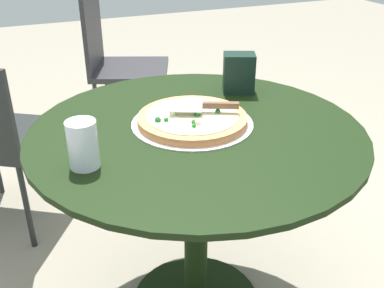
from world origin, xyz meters
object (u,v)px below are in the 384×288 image
Objects in this scene: pizza_on_tray at (192,119)px; napkin_dispenser at (239,73)px; patio_table at (196,177)px; pizza_server at (204,106)px; drinking_cup at (83,144)px; patio_chair_far at (116,58)px.

napkin_dispenser is (0.19, -0.26, 0.05)m from pizza_on_tray.
patio_table is 0.23m from pizza_server.
pizza_server reaches higher than patio_table.
pizza_server is at bearing 64.23° from napkin_dispenser.
drinking_cup is (-0.10, 0.35, 0.23)m from patio_table.
drinking_cup is at bearing 109.05° from pizza_server.
patio_chair_far reaches higher than drinking_cup.
pizza_on_tray is at bearing 93.39° from pizza_server.
pizza_server is at bearing -86.61° from pizza_on_tray.
patio_table is 0.43m from drinking_cup.
pizza_on_tray is 2.69× the size of napkin_dispenser.
patio_chair_far is at bearing -2.60° from pizza_server.
drinking_cup is (-0.13, 0.35, 0.05)m from pizza_on_tray.
patio_chair_far is (1.41, -0.10, -0.21)m from pizza_on_tray.
patio_chair_far reaches higher than napkin_dispenser.
patio_chair_far is (1.54, -0.45, -0.26)m from drinking_cup.
pizza_server is (0.04, -0.04, 0.22)m from patio_table.
pizza_server is at bearing -48.70° from patio_table.
pizza_server is (0.00, -0.04, 0.04)m from pizza_on_tray.
drinking_cup is at bearing 163.63° from patio_chair_far.
napkin_dispenser reaches higher than pizza_on_tray.
pizza_on_tray is 0.05m from pizza_server.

